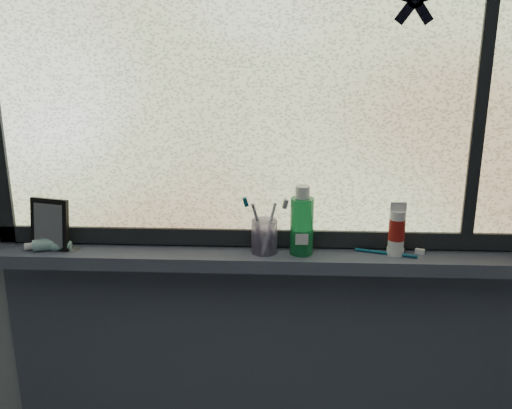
{
  "coord_description": "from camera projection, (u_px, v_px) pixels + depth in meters",
  "views": [
    {
      "loc": [
        0.06,
        -0.33,
        1.64
      ],
      "look_at": [
        -0.01,
        1.05,
        1.22
      ],
      "focal_mm": 40.0,
      "sensor_mm": 36.0,
      "label": 1
    }
  ],
  "objects": [
    {
      "name": "cream_tube",
      "position": [
        397.0,
        227.0,
        1.63
      ],
      "size": [
        0.06,
        0.06,
        0.11
      ],
      "primitive_type": "cylinder",
      "rotation": [
        0.0,
        0.0,
        -0.27
      ],
      "color": "silver",
      "rests_on": "windowsill"
    },
    {
      "name": "sill_apron",
      "position": [
        261.0,
        395.0,
        1.88
      ],
      "size": [
        1.62,
        0.02,
        0.98
      ],
      "primitive_type": "cube",
      "color": "#474D5F",
      "rests_on": "floor"
    },
    {
      "name": "windowsill",
      "position": [
        261.0,
        258.0,
        1.68
      ],
      "size": [
        1.62,
        0.14,
        0.04
      ],
      "primitive_type": "cube",
      "color": "#474D5F",
      "rests_on": "wall_back"
    },
    {
      "name": "toothpaste_tube",
      "position": [
        51.0,
        245.0,
        1.68
      ],
      "size": [
        0.2,
        0.1,
        0.03
      ],
      "primitive_type": null,
      "rotation": [
        0.0,
        0.0,
        0.3
      ],
      "color": "silver",
      "rests_on": "windowsill"
    },
    {
      "name": "wall_back",
      "position": [
        262.0,
        170.0,
        1.68
      ],
      "size": [
        3.0,
        0.01,
        2.5
      ],
      "primitive_type": "cube",
      "color": "#9EA3A8",
      "rests_on": "ground"
    },
    {
      "name": "frame_mullion",
      "position": [
        484.0,
        74.0,
        1.54
      ],
      "size": [
        0.03,
        0.03,
        1.0
      ],
      "primitive_type": "cube",
      "color": "black",
      "rests_on": "wall_back"
    },
    {
      "name": "starfish_sticker",
      "position": [
        415.0,
        0.0,
        1.49
      ],
      "size": [
        0.15,
        0.02,
        0.15
      ],
      "primitive_type": null,
      "color": "black",
      "rests_on": "window_pane"
    },
    {
      "name": "vanity_mirror",
      "position": [
        50.0,
        224.0,
        1.68
      ],
      "size": [
        0.13,
        0.09,
        0.15
      ],
      "primitive_type": "cube",
      "rotation": [
        0.0,
        0.0,
        -0.24
      ],
      "color": "black",
      "rests_on": "windowsill"
    },
    {
      "name": "window_pane",
      "position": [
        262.0,
        73.0,
        1.57
      ],
      "size": [
        1.5,
        0.01,
        1.0
      ],
      "primitive_type": "cube",
      "color": "silver",
      "rests_on": "wall_back"
    },
    {
      "name": "mouthwash_bottle",
      "position": [
        302.0,
        220.0,
        1.63
      ],
      "size": [
        0.07,
        0.07,
        0.17
      ],
      "primitive_type": "cylinder",
      "rotation": [
        0.0,
        0.0,
        -0.1
      ],
      "color": "#1D994C",
      "rests_on": "windowsill"
    },
    {
      "name": "toothbrush_lying",
      "position": [
        386.0,
        252.0,
        1.65
      ],
      "size": [
        0.22,
        0.08,
        0.01
      ],
      "primitive_type": null,
      "rotation": [
        0.0,
        0.0,
        -0.29
      ],
      "color": "navy",
      "rests_on": "windowsill"
    },
    {
      "name": "frame_bottom",
      "position": [
        262.0,
        237.0,
        1.71
      ],
      "size": [
        1.6,
        0.03,
        0.05
      ],
      "primitive_type": "cube",
      "color": "black",
      "rests_on": "windowsill"
    },
    {
      "name": "toothbrush_cup",
      "position": [
        264.0,
        236.0,
        1.66
      ],
      "size": [
        0.08,
        0.08,
        0.1
      ],
      "primitive_type": "cylinder",
      "rotation": [
        0.0,
        0.0,
        0.13
      ],
      "color": "#A999CB",
      "rests_on": "windowsill"
    }
  ]
}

